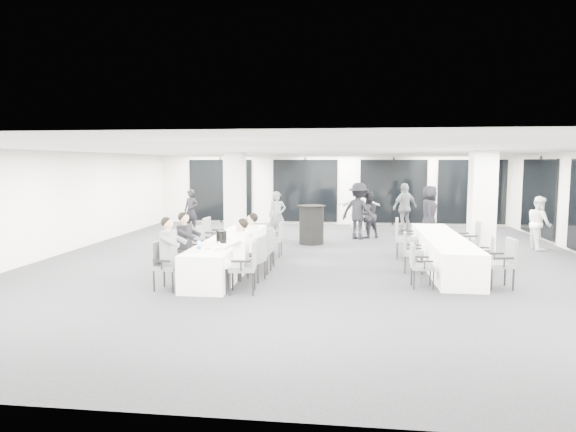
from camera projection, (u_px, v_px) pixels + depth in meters
The scene contains 43 objects.
room at pixel (352, 204), 13.72m from camera, with size 14.04×16.04×2.84m.
column_left at pixel (235, 197), 16.23m from camera, with size 0.60×0.60×2.80m, color silver.
column_right at pixel (482, 205), 13.20m from camera, with size 0.60×0.60×2.80m, color silver.
banquet_table_main at pixel (230, 253), 11.99m from camera, with size 0.90×5.00×0.75m, color white.
banquet_table_side at pixel (443, 252), 12.19m from camera, with size 0.90×5.00×0.75m, color white.
cocktail_table at pixel (311, 224), 15.68m from camera, with size 0.86×0.86×1.19m.
chair_main_left_near at pixel (164, 262), 10.05m from camera, with size 0.55×0.59×0.95m.
chair_main_left_second at pixel (180, 253), 11.00m from camera, with size 0.52×0.57×0.98m.
chair_main_left_mid at pixel (193, 246), 11.88m from camera, with size 0.53×0.59×0.99m.
chair_main_left_fourth at pixel (204, 242), 12.79m from camera, with size 0.53×0.56×0.91m.
chair_main_left_far at pixel (212, 234), 13.56m from camera, with size 0.55×0.61×1.04m.
chair_main_right_near at pixel (247, 263), 9.78m from camera, with size 0.57×0.62×1.02m.
chair_main_right_second at pixel (256, 256), 10.79m from camera, with size 0.56×0.59×0.95m.
chair_main_right_mid at pixel (264, 247), 11.60m from camera, with size 0.53×0.59×1.02m.
chair_main_right_fourth at pixel (269, 245), 12.44m from camera, with size 0.52×0.55×0.86m.
chair_main_right_far at pixel (276, 237), 13.60m from camera, with size 0.47×0.53×0.92m.
chair_side_left_near at pixel (419, 263), 10.21m from camera, with size 0.45×0.51×0.89m.
chair_side_left_mid at pixel (410, 250), 11.65m from camera, with size 0.51×0.55×0.91m.
chair_side_left_far at pixel (402, 236), 13.36m from camera, with size 0.58×0.63×1.04m.
chair_side_right_near at pixel (504, 260), 10.16m from camera, with size 0.55×0.60×1.00m.
chair_side_right_mid at pixel (486, 252), 11.44m from camera, with size 0.52×0.54×0.87m.
chair_side_right_far at pixel (470, 238), 13.08m from camera, with size 0.57×0.62×1.01m.
seated_guest_a at pixel (172, 249), 9.99m from camera, with size 0.50×0.38×1.44m.
seated_guest_b at pixel (188, 241), 10.96m from camera, with size 0.50×0.38×1.44m.
seated_guest_c at pixel (238, 251), 9.77m from camera, with size 0.50×0.38×1.44m.
seated_guest_d at pixel (249, 243), 10.79m from camera, with size 0.50×0.38×1.44m.
standing_guest_a at pixel (277, 213), 16.48m from camera, with size 0.65×0.52×1.77m, color slate.
standing_guest_b at pixel (368, 212), 16.89m from camera, with size 0.84×0.51×1.73m, color black.
standing_guest_c at pixel (359, 207), 16.64m from camera, with size 1.35×0.69×2.09m, color black.
standing_guest_d at pixel (405, 204), 18.28m from camera, with size 1.17×0.66×2.00m, color slate.
standing_guest_e at pixel (429, 208), 16.83m from camera, with size 0.95×0.58×1.97m, color black.
standing_guest_f at pixel (358, 203), 19.02m from camera, with size 1.79×0.69×1.95m, color white.
standing_guest_g at pixel (191, 208), 18.34m from camera, with size 0.63×0.51×1.73m, color black.
standing_guest_h at pixel (539, 219), 14.64m from camera, with size 0.84×0.51×1.74m, color white.
ice_bucket_near at pixel (221, 237), 11.15m from camera, with size 0.23×0.23×0.26m, color black.
ice_bucket_far at pixel (241, 227), 13.05m from camera, with size 0.20×0.20×0.23m, color black.
water_bottle_a at pixel (199, 247), 9.97m from camera, with size 0.07×0.07×0.23m, color silver.
water_bottle_b at pixel (238, 230), 12.43m from camera, with size 0.07×0.07×0.23m, color silver.
water_bottle_c at pixel (243, 224), 13.72m from camera, with size 0.06×0.06×0.20m, color silver.
plate_a at pixel (208, 249), 10.33m from camera, with size 0.22×0.22×0.03m.
plate_b at pixel (219, 249), 10.31m from camera, with size 0.20×0.20×0.03m.
plate_c at pixel (226, 239), 11.62m from camera, with size 0.22×0.22×0.03m.
wine_glass at pixel (219, 244), 10.05m from camera, with size 0.08×0.08×0.20m.
Camera 1 is at (0.85, -12.67, 2.50)m, focal length 32.00 mm.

